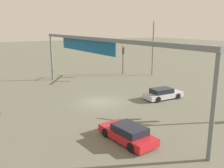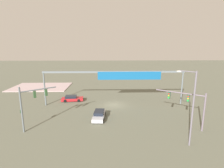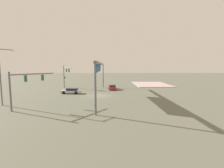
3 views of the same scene
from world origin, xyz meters
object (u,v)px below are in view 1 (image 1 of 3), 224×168
Objects in this scene: streetlamp_curved_arm at (153,44)px; sedan_car_waiting_far at (128,133)px; traffic_signal_opposite_side at (123,52)px; sedan_car_approaching at (163,94)px.

streetlamp_curved_arm is 1.90× the size of sedan_car_waiting_far.
traffic_signal_opposite_side is 5.01m from streetlamp_curved_arm.
streetlamp_curved_arm reaches higher than traffic_signal_opposite_side.
streetlamp_curved_arm reaches higher than sedan_car_approaching.
streetlamp_curved_arm is 1.93× the size of sedan_car_approaching.
traffic_signal_opposite_side is 1.22× the size of sedan_car_waiting_far.
traffic_signal_opposite_side is at bearing 78.95° from sedan_car_approaching.
traffic_signal_opposite_side is 23.35m from sedan_car_waiting_far.
streetlamp_curved_arm is at bearing 101.09° from traffic_signal_opposite_side.
traffic_signal_opposite_side is at bearing -38.73° from sedan_car_waiting_far.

